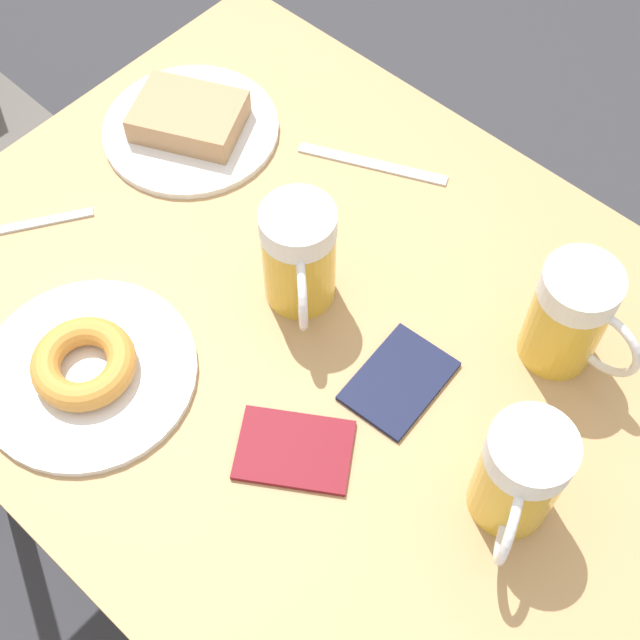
# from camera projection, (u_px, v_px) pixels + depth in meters

# --- Properties ---
(ground_plane) EXTENTS (8.00, 8.00, 0.00)m
(ground_plane) POSITION_uv_depth(u_px,v_px,m) (320.00, 525.00, 1.67)
(ground_plane) COLOR #333338
(table) EXTENTS (0.78, 1.03, 0.71)m
(table) POSITION_uv_depth(u_px,v_px,m) (320.00, 354.00, 1.12)
(table) COLOR tan
(table) RESTS_ON ground_plane
(plate_with_cake) EXTENTS (0.24, 0.24, 0.05)m
(plate_with_cake) POSITION_uv_depth(u_px,v_px,m) (190.00, 123.00, 1.22)
(plate_with_cake) COLOR silver
(plate_with_cake) RESTS_ON table
(plate_with_donut) EXTENTS (0.25, 0.25, 0.04)m
(plate_with_donut) POSITION_uv_depth(u_px,v_px,m) (86.00, 369.00, 1.02)
(plate_with_donut) COLOR silver
(plate_with_donut) RESTS_ON table
(beer_mug_left) EXTENTS (0.11, 0.12, 0.15)m
(beer_mug_left) POSITION_uv_depth(u_px,v_px,m) (299.00, 257.00, 1.03)
(beer_mug_left) COLOR gold
(beer_mug_left) RESTS_ON table
(beer_mug_center) EXTENTS (0.09, 0.14, 0.15)m
(beer_mug_center) POSITION_uv_depth(u_px,v_px,m) (571.00, 317.00, 0.99)
(beer_mug_center) COLOR gold
(beer_mug_center) RESTS_ON table
(beer_mug_right) EXTENTS (0.13, 0.09, 0.15)m
(beer_mug_right) POSITION_uv_depth(u_px,v_px,m) (519.00, 477.00, 0.89)
(beer_mug_right) COLOR gold
(beer_mug_right) RESTS_ON table
(fork) EXTENTS (0.16, 0.11, 0.00)m
(fork) POSITION_uv_depth(u_px,v_px,m) (21.00, 226.00, 1.15)
(fork) COLOR silver
(fork) RESTS_ON table
(knife) EXTENTS (0.10, 0.19, 0.00)m
(knife) POSITION_uv_depth(u_px,v_px,m) (372.00, 164.00, 1.20)
(knife) COLOR silver
(knife) RESTS_ON table
(passport_near_edge) EXTENTS (0.14, 0.15, 0.01)m
(passport_near_edge) POSITION_uv_depth(u_px,v_px,m) (294.00, 450.00, 0.98)
(passport_near_edge) COLOR maroon
(passport_near_edge) RESTS_ON table
(passport_far_edge) EXTENTS (0.13, 0.10, 0.01)m
(passport_far_edge) POSITION_uv_depth(u_px,v_px,m) (399.00, 381.00, 1.03)
(passport_far_edge) COLOR #141938
(passport_far_edge) RESTS_ON table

